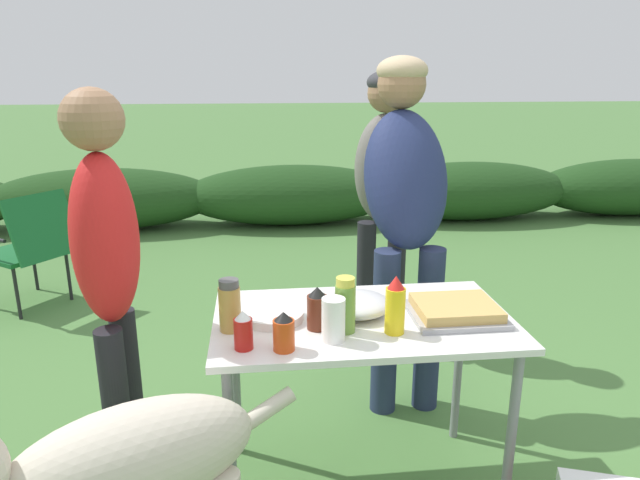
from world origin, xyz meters
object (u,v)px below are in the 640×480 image
(spice_jar, at_px, (230,306))
(standing_person_in_olive_jacket, at_px, (108,265))
(food_tray, at_px, (455,310))
(bbq_sauce_bottle, at_px, (317,309))
(relish_jar, at_px, (345,305))
(plate_stack, at_px, (273,315))
(mixing_bowl, at_px, (357,304))
(standing_person_with_beanie, at_px, (405,197))
(standing_person_in_red_jacket, at_px, (384,181))
(dog, at_px, (110,476))
(paper_cup_stack, at_px, (333,320))
(mustard_bottle, at_px, (395,306))
(camp_chair_green_behind_table, at_px, (30,244))
(hot_sauce_bottle, at_px, (284,332))
(ketchup_bottle, at_px, (243,331))
(folding_table, at_px, (362,336))

(spice_jar, height_order, standing_person_in_olive_jacket, standing_person_in_olive_jacket)
(food_tray, xyz_separation_m, bbq_sauce_bottle, (-0.52, -0.04, 0.05))
(relish_jar, bearing_deg, plate_stack, 152.45)
(spice_jar, bearing_deg, food_tray, 1.39)
(mixing_bowl, distance_m, relish_jar, 0.17)
(standing_person_with_beanie, xyz_separation_m, standing_person_in_red_jacket, (0.04, 0.61, -0.04))
(standing_person_in_olive_jacket, relative_size, dog, 1.51)
(mixing_bowl, relative_size, paper_cup_stack, 1.66)
(bbq_sauce_bottle, relative_size, mustard_bottle, 0.75)
(standing_person_with_beanie, distance_m, standing_person_in_olive_jacket, 1.36)
(mixing_bowl, bearing_deg, paper_cup_stack, -119.22)
(spice_jar, distance_m, camp_chair_green_behind_table, 2.61)
(hot_sauce_bottle, xyz_separation_m, dog, (-0.50, -0.32, -0.26))
(food_tray, xyz_separation_m, mixing_bowl, (-0.36, 0.07, 0.01))
(ketchup_bottle, distance_m, standing_person_in_olive_jacket, 0.55)
(mixing_bowl, bearing_deg, ketchup_bottle, -150.13)
(mixing_bowl, bearing_deg, relish_jar, -115.23)
(plate_stack, relative_size, mustard_bottle, 1.08)
(folding_table, bearing_deg, plate_stack, 176.83)
(relish_jar, relative_size, hot_sauce_bottle, 1.49)
(hot_sauce_bottle, xyz_separation_m, mustard_bottle, (0.39, 0.09, 0.04))
(camp_chair_green_behind_table, bearing_deg, standing_person_in_red_jacket, -72.75)
(mixing_bowl, height_order, bbq_sauce_bottle, bbq_sauce_bottle)
(bbq_sauce_bottle, height_order, dog, bbq_sauce_bottle)
(standing_person_in_olive_jacket, bearing_deg, camp_chair_green_behind_table, 30.55)
(paper_cup_stack, bearing_deg, standing_person_with_beanie, 61.36)
(plate_stack, bearing_deg, camp_chair_green_behind_table, 128.36)
(spice_jar, bearing_deg, standing_person_with_beanie, 41.49)
(relish_jar, relative_size, dog, 0.19)
(standing_person_in_olive_jacket, bearing_deg, mustard_bottle, -97.62)
(plate_stack, bearing_deg, dog, -129.88)
(bbq_sauce_bottle, xyz_separation_m, mustard_bottle, (0.26, -0.06, 0.03))
(mixing_bowl, xyz_separation_m, spice_jar, (-0.47, -0.09, 0.05))
(standing_person_in_red_jacket, distance_m, dog, 2.19)
(camp_chair_green_behind_table, bearing_deg, folding_table, -100.13)
(standing_person_in_red_jacket, bearing_deg, paper_cup_stack, -115.69)
(folding_table, height_order, dog, dog)
(standing_person_in_red_jacket, bearing_deg, spice_jar, -129.32)
(plate_stack, relative_size, standing_person_in_olive_jacket, 0.14)
(folding_table, distance_m, paper_cup_stack, 0.27)
(standing_person_in_red_jacket, bearing_deg, ketchup_bottle, -125.22)
(spice_jar, bearing_deg, bbq_sauce_bottle, -3.90)
(mustard_bottle, distance_m, dog, 1.02)
(spice_jar, bearing_deg, standing_person_in_red_jacket, 57.70)
(ketchup_bottle, relative_size, standing_person_in_olive_jacket, 0.09)
(mixing_bowl, relative_size, camp_chair_green_behind_table, 0.30)
(plate_stack, xyz_separation_m, mustard_bottle, (0.42, -0.16, 0.08))
(plate_stack, bearing_deg, standing_person_with_beanie, 44.28)
(paper_cup_stack, height_order, standing_person_in_olive_jacket, standing_person_in_olive_jacket)
(paper_cup_stack, distance_m, mustard_bottle, 0.22)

